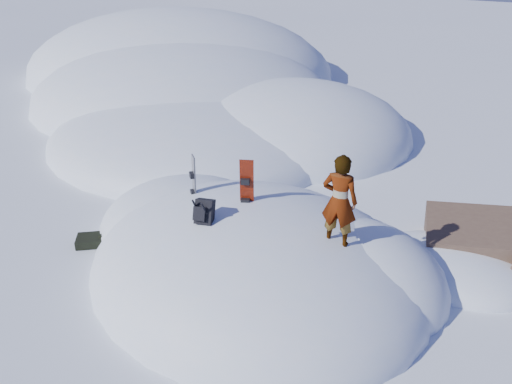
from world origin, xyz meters
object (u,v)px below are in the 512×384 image
Objects in this scene: person at (339,201)px; backpack at (204,212)px; snowboard_red at (246,193)px; snowboard_dark at (194,186)px.

backpack is at bearing 12.73° from person.
snowboard_red is 1.07× the size of snowboard_dark.
snowboard_dark is 2.49× the size of backpack.
snowboard_red is 2.66× the size of backpack.
person is at bearing 2.33° from backpack.
snowboard_dark is at bearing -10.63° from person.
snowboard_dark is at bearing 152.62° from snowboard_red.
snowboard_red is at bearing -11.90° from person.
snowboard_dark reaches higher than backpack.
backpack is at bearing -132.29° from snowboard_red.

